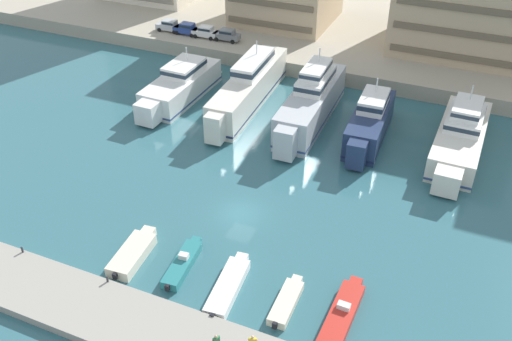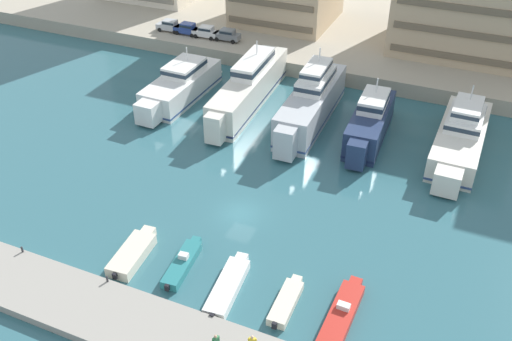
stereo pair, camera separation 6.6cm
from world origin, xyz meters
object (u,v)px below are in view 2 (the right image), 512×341
yacht_navy_center_left (370,123)px  motorboat_white_mid_left (228,286)px  car_white_mid_left (206,31)px  yacht_silver_mid_left (311,102)px  car_grey_center_left (227,35)px  motorboat_cream_far_left (133,253)px  motorboat_red_center (342,315)px  car_silver_far_left (170,25)px  motorboat_cream_center_left (286,302)px  yacht_ivory_left (249,87)px  motorboat_teal_left (183,263)px  yacht_white_far_left (180,86)px  yacht_ivory_center (461,137)px  car_blue_left (187,28)px

yacht_navy_center_left → motorboat_white_mid_left: yacht_navy_center_left is taller
motorboat_white_mid_left → car_white_mid_left: (-25.17, 44.44, 2.66)m
yacht_silver_mid_left → car_grey_center_left: bearing=141.4°
motorboat_cream_far_left → motorboat_white_mid_left: motorboat_cream_far_left is taller
motorboat_white_mid_left → motorboat_red_center: size_ratio=0.92×
motorboat_white_mid_left → car_silver_far_left: size_ratio=1.85×
motorboat_cream_center_left → yacht_ivory_left: bearing=119.0°
motorboat_cream_far_left → motorboat_red_center: (19.09, 0.70, -0.09)m
yacht_silver_mid_left → car_silver_far_left: yacht_silver_mid_left is taller
motorboat_cream_far_left → motorboat_teal_left: (4.64, 0.77, -0.10)m
car_grey_center_left → motorboat_white_mid_left: bearing=-64.2°
yacht_navy_center_left → car_grey_center_left: 30.80m
yacht_navy_center_left → motorboat_cream_far_left: 31.86m
yacht_ivory_left → yacht_white_far_left: bearing=-165.9°
yacht_silver_mid_left → motorboat_teal_left: yacht_silver_mid_left is taller
car_silver_far_left → motorboat_teal_left: bearing=-58.4°
motorboat_white_mid_left → yacht_navy_center_left: bearing=80.7°
yacht_navy_center_left → motorboat_cream_center_left: (0.39, -28.24, -1.75)m
motorboat_teal_left → motorboat_cream_center_left: bearing=-3.0°
yacht_navy_center_left → motorboat_red_center: (4.92, -27.79, -1.69)m
motorboat_cream_center_left → car_white_mid_left: car_white_mid_left is taller
yacht_ivory_left → car_white_mid_left: 18.99m
yacht_ivory_left → motorboat_white_mid_left: bearing=-69.0°
yacht_navy_center_left → yacht_ivory_center: yacht_ivory_center is taller
yacht_white_far_left → car_silver_far_left: yacht_white_far_left is taller
motorboat_red_center → yacht_navy_center_left: bearing=100.0°
motorboat_cream_far_left → motorboat_white_mid_left: (9.48, -0.11, -0.09)m
yacht_white_far_left → car_silver_far_left: 19.26m
yacht_silver_mid_left → car_grey_center_left: yacht_silver_mid_left is taller
yacht_ivory_center → motorboat_cream_center_left: bearing=-108.4°
yacht_white_far_left → car_silver_far_left: bearing=124.4°
yacht_silver_mid_left → car_white_mid_left: size_ratio=4.86×
yacht_ivory_left → car_blue_left: size_ratio=5.53×
motorboat_white_mid_left → car_blue_left: bearing=122.6°
yacht_silver_mid_left → motorboat_cream_far_left: yacht_silver_mid_left is taller
car_grey_center_left → yacht_ivory_center: bearing=-22.1°
yacht_ivory_center → car_white_mid_left: 42.67m
yacht_white_far_left → car_grey_center_left: 16.00m
yacht_white_far_left → yacht_ivory_left: yacht_ivory_left is taller
car_silver_far_left → car_grey_center_left: same height
motorboat_cream_center_left → yacht_navy_center_left: bearing=90.8°
yacht_silver_mid_left → motorboat_teal_left: size_ratio=3.01×
car_grey_center_left → yacht_silver_mid_left: bearing=-38.6°
yacht_navy_center_left → motorboat_teal_left: yacht_navy_center_left is taller
motorboat_white_mid_left → motorboat_cream_center_left: size_ratio=1.31×
yacht_ivory_left → car_silver_far_left: yacht_ivory_left is taller
motorboat_cream_far_left → car_blue_left: bearing=113.2°
motorboat_cream_far_left → car_silver_far_left: 49.72m
motorboat_white_mid_left → motorboat_cream_center_left: (5.09, 0.36, -0.06)m
yacht_ivory_center → motorboat_cream_far_left: 38.43m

